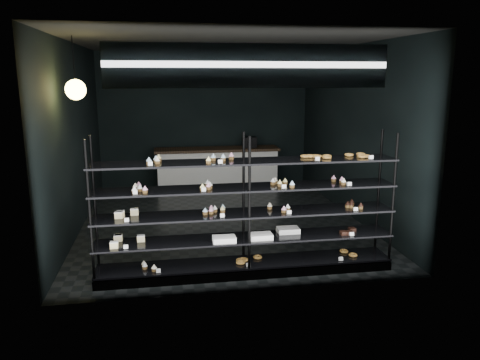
% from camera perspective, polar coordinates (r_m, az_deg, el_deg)
% --- Properties ---
extents(room, '(5.01, 6.01, 3.20)m').
position_cam_1_polar(room, '(8.46, -2.45, 5.51)').
color(room, black).
rests_on(room, ground).
extents(display_shelf, '(4.00, 0.50, 1.91)m').
position_cam_1_polar(display_shelf, '(6.30, 0.54, -6.01)').
color(display_shelf, black).
rests_on(display_shelf, room).
extents(signage, '(3.30, 0.05, 0.50)m').
position_cam_1_polar(signage, '(5.50, 1.26, 13.75)').
color(signage, '#0D1045').
rests_on(signage, room).
extents(pendant_lamp, '(0.29, 0.29, 0.87)m').
position_cam_1_polar(pendant_lamp, '(7.05, -19.40, 10.37)').
color(pendant_lamp, black).
rests_on(pendant_lamp, room).
extents(service_counter, '(2.91, 0.65, 1.23)m').
position_cam_1_polar(service_counter, '(11.11, -2.74, 1.47)').
color(service_counter, silver).
rests_on(service_counter, room).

